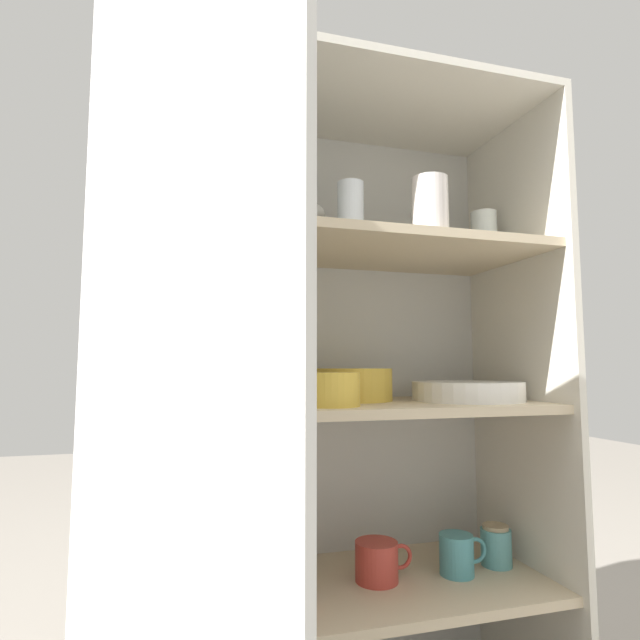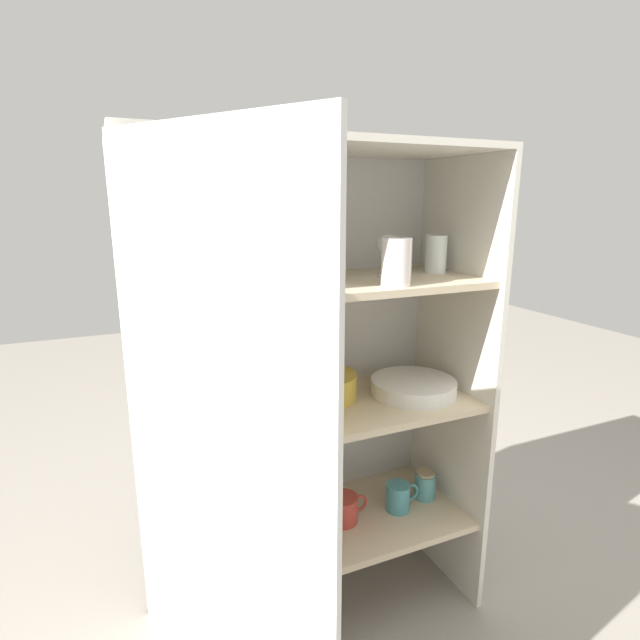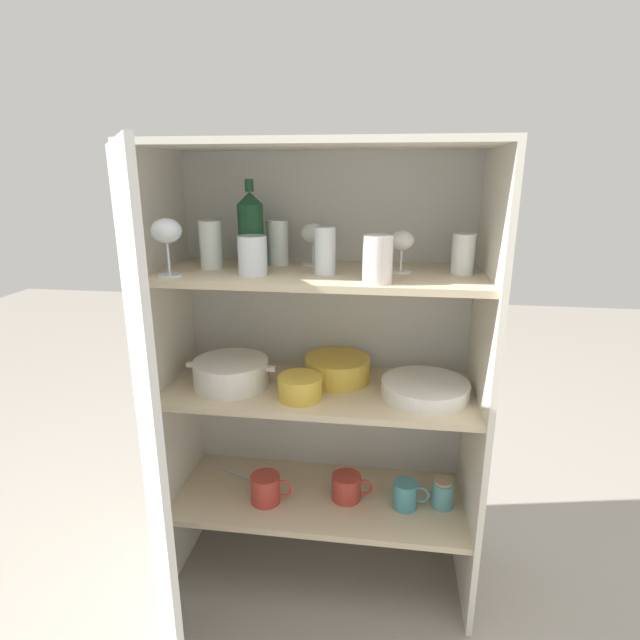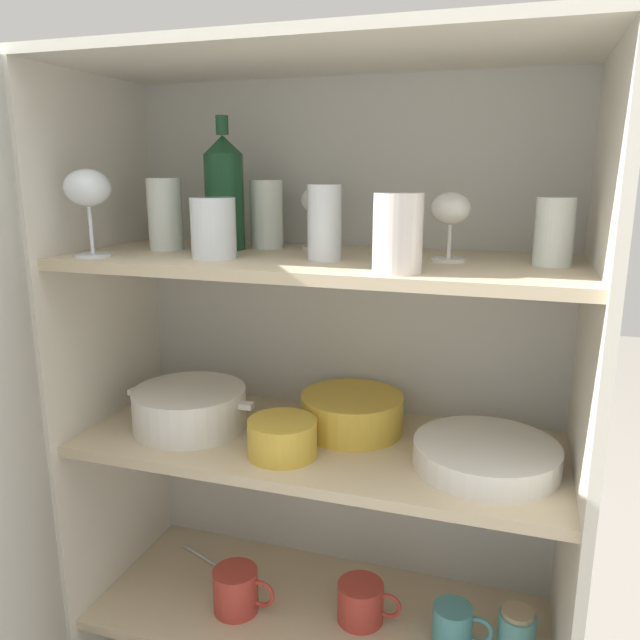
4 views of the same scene
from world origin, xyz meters
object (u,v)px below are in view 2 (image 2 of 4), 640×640
(storage_jar, at_px, (425,485))
(mixing_bowl_large, at_px, (322,385))
(casserole_dish, at_px, (221,414))
(coffee_mug_primary, at_px, (268,540))
(plate_stack_white, at_px, (413,387))
(serving_bowl_small, at_px, (312,410))
(wine_bottle, at_px, (231,241))

(storage_jar, bearing_deg, mixing_bowl_large, 169.93)
(casserole_dish, relative_size, coffee_mug_primary, 2.09)
(plate_stack_white, height_order, serving_bowl_small, serving_bowl_small)
(mixing_bowl_large, height_order, casserole_dish, casserole_dish)
(wine_bottle, height_order, plate_stack_white, wine_bottle)
(casserole_dish, bearing_deg, mixing_bowl_large, 15.13)
(plate_stack_white, distance_m, storage_jar, 0.37)
(plate_stack_white, bearing_deg, storage_jar, 13.75)
(serving_bowl_small, bearing_deg, coffee_mug_primary, 165.76)
(wine_bottle, distance_m, casserole_dish, 0.44)
(serving_bowl_small, height_order, storage_jar, serving_bowl_small)
(coffee_mug_primary, bearing_deg, mixing_bowl_large, 28.68)
(wine_bottle, xyz_separation_m, coffee_mug_primary, (0.05, -0.10, -0.82))
(wine_bottle, bearing_deg, coffee_mug_primary, -65.46)
(serving_bowl_small, distance_m, storage_jar, 0.59)
(casserole_dish, relative_size, storage_jar, 3.03)
(storage_jar, bearing_deg, casserole_dish, -177.85)
(plate_stack_white, relative_size, storage_jar, 2.78)
(wine_bottle, bearing_deg, mixing_bowl_large, 3.84)
(plate_stack_white, xyz_separation_m, mixing_bowl_large, (-0.27, 0.08, 0.02))
(wine_bottle, height_order, coffee_mug_primary, wine_bottle)
(mixing_bowl_large, distance_m, storage_jar, 0.52)
(plate_stack_white, distance_m, casserole_dish, 0.59)
(serving_bowl_small, bearing_deg, mixing_bowl_large, 57.57)
(wine_bottle, height_order, storage_jar, wine_bottle)
(plate_stack_white, xyz_separation_m, coffee_mug_primary, (-0.48, -0.04, -0.36))
(coffee_mug_primary, height_order, storage_jar, same)
(plate_stack_white, bearing_deg, wine_bottle, 173.20)
(coffee_mug_primary, distance_m, storage_jar, 0.56)
(mixing_bowl_large, relative_size, casserole_dish, 0.73)
(serving_bowl_small, xyz_separation_m, casserole_dish, (-0.23, 0.06, 0.00))
(plate_stack_white, height_order, mixing_bowl_large, mixing_bowl_large)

